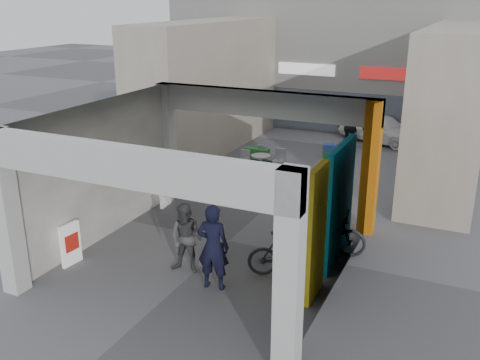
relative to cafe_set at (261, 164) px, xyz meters
The scene contains 21 objects.
ground 5.68m from the cafe_set, 75.33° to the right, with size 90.00×90.00×0.00m, color #5B5B60.
arcade_canopy 6.91m from the cafe_set, 72.61° to the right, with size 6.40×6.45×6.40m.
far_building 9.38m from the cafe_set, 80.41° to the left, with size 18.00×4.08×8.00m.
plaza_bldg_left 4.27m from the cafe_set, 146.74° to the left, with size 2.00×9.00×5.00m, color #AEA590.
plaza_bldg_right 6.64m from the cafe_set, 18.69° to the left, with size 2.00×9.00×5.00m, color #AEA590.
bollard_left 2.92m from the cafe_set, 94.49° to the right, with size 0.09×0.09×0.94m, color #92939A.
bollard_center 3.53m from the cafe_set, 65.63° to the right, with size 0.09×0.09×0.91m, color #92939A.
bollard_right 4.23m from the cafe_set, 44.78° to the right, with size 0.09×0.09×0.90m, color #92939A.
advert_board_near 8.21m from the cafe_set, 99.17° to the right, with size 0.15×0.56×1.00m.
advert_board_far 4.33m from the cafe_set, 107.61° to the right, with size 0.14×0.56×1.00m.
cafe_set is the anchor object (origin of this frame).
produce_stand 0.51m from the cafe_set, 136.40° to the left, with size 1.07×0.58×0.71m.
crate_stack 3.15m from the cafe_set, 57.54° to the left, with size 0.54×0.48×0.56m.
border_collie 6.49m from the cafe_set, 77.10° to the right, with size 0.24×0.48×0.66m.
man_with_dog 7.98m from the cafe_set, 74.44° to the right, with size 0.69×0.45×1.88m, color black.
man_back_turned 7.42m from the cafe_set, 80.08° to the right, with size 0.78×0.61×1.61m, color #434245.
man_elderly 5.21m from the cafe_set, 50.05° to the right, with size 0.76×0.50×1.56m, color #5773A9.
man_crates 4.60m from the cafe_set, 61.55° to the left, with size 1.15×0.48×1.97m, color black.
bicycle_front 6.34m from the cafe_set, 53.82° to the right, with size 0.72×2.06×1.08m, color black.
bicycle_rear 7.34m from the cafe_set, 62.73° to the right, with size 0.49×1.74×1.05m, color black.
white_van 6.61m from the cafe_set, 63.07° to the left, with size 1.43×3.57×1.21m, color white.
Camera 1 is at (5.41, -11.01, 5.85)m, focal length 40.00 mm.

